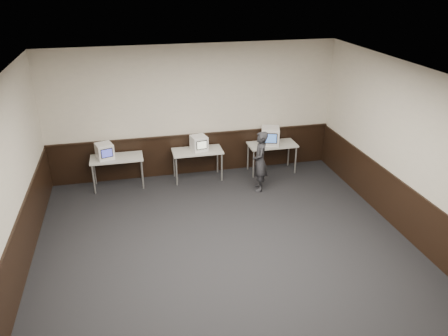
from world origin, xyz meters
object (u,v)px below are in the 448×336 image
at_px(emac_center, 199,143).
at_px(person, 260,161).
at_px(desk_right, 272,146).
at_px(emac_right, 270,136).
at_px(emac_left, 105,151).
at_px(desk_left, 117,160).
at_px(desk_center, 197,153).

height_order(emac_center, person, person).
relative_size(desk_right, emac_right, 2.11).
relative_size(emac_left, emac_center, 1.07).
relative_size(desk_left, emac_right, 2.11).
relative_size(desk_left, emac_left, 2.57).
distance_m(desk_left, emac_center, 1.96).
relative_size(desk_left, person, 0.84).
relative_size(desk_left, desk_center, 1.00).
bearing_deg(emac_center, person, -47.21).
xyz_separation_m(desk_center, desk_right, (1.90, 0.00, 0.00)).
relative_size(emac_right, person, 0.40).
bearing_deg(emac_right, desk_left, -162.64).
bearing_deg(emac_center, desk_center, 177.16).
distance_m(emac_center, person, 1.56).
bearing_deg(desk_left, person, -15.70).
xyz_separation_m(emac_center, emac_right, (1.79, -0.02, 0.04)).
relative_size(emac_left, emac_right, 0.82).
relative_size(emac_left, person, 0.33).
bearing_deg(desk_right, person, -123.61).
xyz_separation_m(emac_left, person, (3.45, -0.89, -0.22)).
height_order(desk_center, emac_left, emac_left).
bearing_deg(desk_left, emac_center, 0.21).
bearing_deg(desk_center, desk_left, 180.00).
relative_size(desk_center, person, 0.84).
xyz_separation_m(desk_right, emac_right, (-0.06, -0.01, 0.29)).
relative_size(emac_center, emac_right, 0.77).
bearing_deg(emac_center, emac_right, -11.92).
xyz_separation_m(desk_center, emac_right, (1.84, -0.01, 0.29)).
relative_size(desk_right, emac_left, 2.57).
bearing_deg(desk_left, emac_right, -0.17).
height_order(desk_left, emac_right, emac_right).
xyz_separation_m(desk_right, person, (-0.60, -0.90, 0.04)).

